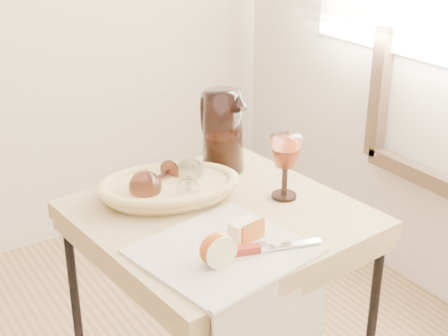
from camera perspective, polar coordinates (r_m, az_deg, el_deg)
tea_towel at (r=1.36m, az=-0.14°, el=-7.36°), size 0.37×0.35×0.01m
bread_basket at (r=1.58m, az=-4.90°, el=-1.91°), size 0.36×0.30×0.05m
goblet_lying_a at (r=1.57m, az=-6.06°, el=-1.03°), size 0.15×0.13×0.08m
goblet_lying_b at (r=1.57m, az=-3.15°, el=-0.98°), size 0.12×0.13×0.07m
pitcher at (r=1.70m, az=-0.10°, el=3.31°), size 0.23×0.28×0.26m
wine_goblet at (r=1.56m, az=5.46°, el=0.06°), size 0.09×0.09×0.16m
apple_half at (r=1.30m, az=-0.70°, el=-7.15°), size 0.08×0.04×0.07m
apple_wedge at (r=1.39m, az=1.79°, el=-5.56°), size 0.07×0.04×0.04m
table_knife at (r=1.35m, az=3.82°, el=-7.00°), size 0.22×0.09×0.02m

